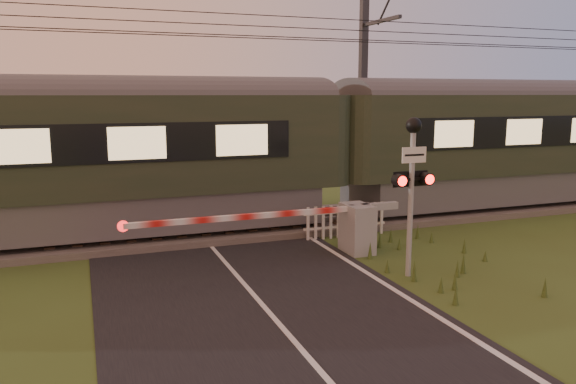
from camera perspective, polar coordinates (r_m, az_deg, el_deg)
name	(u,v)px	position (r m, az deg, el deg)	size (l,w,h in m)	color
ground	(271,316)	(10.32, -1.77, -12.43)	(160.00, 160.00, 0.00)	#38481B
road	(276,320)	(10.12, -1.24, -12.84)	(6.00, 140.00, 0.03)	black
track_bed	(199,231)	(16.31, -9.06, -3.89)	(140.00, 3.40, 0.39)	#47423D
overhead_wires	(193,26)	(15.95, -9.64, 16.28)	(120.00, 0.62, 0.62)	black
train	(333,147)	(17.21, 4.56, 4.56)	(43.79, 3.02, 4.08)	#5E5E63
boom_gate	(347,227)	(14.02, 6.04, -3.51)	(6.85, 0.94, 1.25)	gray
crossing_signal	(412,168)	(12.17, 12.50, 2.35)	(0.88, 0.36, 3.45)	gray
picket_fence	(346,221)	(15.62, 5.88, -2.91)	(2.48, 0.08, 0.92)	silver
catenary_mast	(363,90)	(20.11, 7.67, 10.21)	(0.25, 2.47, 7.83)	#2D2D30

